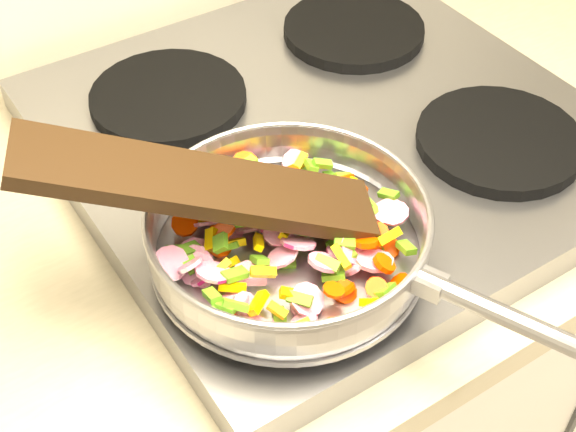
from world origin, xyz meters
TOP-DOWN VIEW (x-y plane):
  - cooktop at (-0.70, 1.67)m, footprint 0.60×0.60m
  - grate_fl at (-0.84, 1.52)m, footprint 0.19×0.19m
  - grate_fr at (-0.56, 1.52)m, footprint 0.19×0.19m
  - grate_bl at (-0.84, 1.81)m, footprint 0.19×0.19m
  - grate_br at (-0.56, 1.81)m, footprint 0.19×0.19m
  - saute_pan at (-0.86, 1.50)m, footprint 0.31×0.45m
  - vegetable_heap at (-0.87, 1.51)m, footprint 0.25×0.26m
  - wooden_spatula at (-0.92, 1.55)m, footprint 0.33×0.21m

SIDE VIEW (x-z plane):
  - cooktop at x=-0.70m, z-range 0.90..0.94m
  - grate_fl at x=-0.84m, z-range 0.94..0.96m
  - grate_fr at x=-0.56m, z-range 0.94..0.96m
  - grate_bl at x=-0.84m, z-range 0.94..0.96m
  - grate_br at x=-0.56m, z-range 0.94..0.96m
  - vegetable_heap at x=-0.87m, z-range 0.95..1.00m
  - saute_pan at x=-0.86m, z-range 0.96..1.02m
  - wooden_spatula at x=-0.92m, z-range 0.97..1.10m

